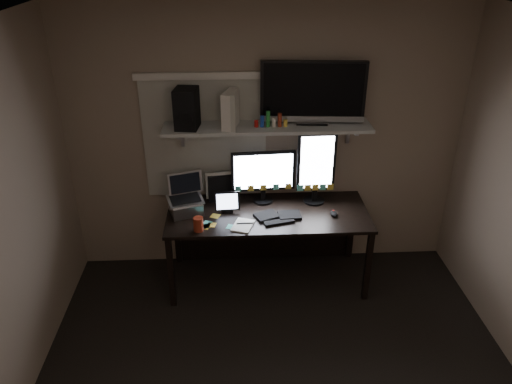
{
  "coord_description": "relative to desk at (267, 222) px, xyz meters",
  "views": [
    {
      "loc": [
        -0.31,
        -2.45,
        2.94
      ],
      "look_at": [
        -0.12,
        1.25,
        1.03
      ],
      "focal_mm": 35.0,
      "sensor_mm": 36.0,
      "label": 1
    }
  ],
  "objects": [
    {
      "name": "sticky_notes",
      "position": [
        -0.46,
        -0.26,
        0.18
      ],
      "size": [
        0.37,
        0.3,
        0.0
      ],
      "primitive_type": null,
      "rotation": [
        0.0,
        0.0,
        0.2
      ],
      "color": "gold",
      "rests_on": "desk"
    },
    {
      "name": "tv",
      "position": [
        0.39,
        0.12,
        1.2
      ],
      "size": [
        0.9,
        0.23,
        0.54
      ],
      "primitive_type": "cube",
      "rotation": [
        0.0,
        0.0,
        -0.08
      ],
      "color": "black",
      "rests_on": "wall_shelf"
    },
    {
      "name": "monitor_landscape",
      "position": [
        -0.03,
        0.09,
        0.43
      ],
      "size": [
        0.59,
        0.1,
        0.51
      ],
      "primitive_type": "cube",
      "rotation": [
        0.0,
        0.0,
        0.07
      ],
      "color": "black",
      "rests_on": "desk"
    },
    {
      "name": "back_wall",
      "position": [
        0.0,
        0.25,
        0.7
      ],
      "size": [
        3.6,
        0.0,
        3.6
      ],
      "primitive_type": "plane",
      "rotation": [
        1.57,
        0.0,
        0.0
      ],
      "color": "#826E5D",
      "rests_on": "floor"
    },
    {
      "name": "tablet",
      "position": [
        -0.36,
        -0.09,
        0.27
      ],
      "size": [
        0.23,
        0.11,
        0.2
      ],
      "primitive_type": "cube",
      "rotation": [
        0.0,
        0.0,
        0.07
      ],
      "color": "black",
      "rests_on": "desk"
    },
    {
      "name": "notepad",
      "position": [
        -0.23,
        -0.35,
        0.18
      ],
      "size": [
        0.22,
        0.26,
        0.01
      ],
      "primitive_type": "cube",
      "rotation": [
        0.0,
        0.0,
        -0.33
      ],
      "color": "white",
      "rests_on": "desk"
    },
    {
      "name": "keyboard",
      "position": [
        0.08,
        -0.21,
        0.19
      ],
      "size": [
        0.43,
        0.25,
        0.02
      ],
      "primitive_type": "cube",
      "rotation": [
        0.0,
        0.0,
        0.25
      ],
      "color": "black",
      "rests_on": "desk"
    },
    {
      "name": "file_sorter",
      "position": [
        -0.43,
        0.15,
        0.31
      ],
      "size": [
        0.23,
        0.13,
        0.27
      ],
      "primitive_type": "cube",
      "rotation": [
        0.0,
        0.0,
        0.16
      ],
      "color": "black",
      "rests_on": "desk"
    },
    {
      "name": "ceiling",
      "position": [
        0.0,
        -1.55,
        1.95
      ],
      "size": [
        3.6,
        3.6,
        0.0
      ],
      "primitive_type": "plane",
      "rotation": [
        3.14,
        0.0,
        0.0
      ],
      "color": "silver",
      "rests_on": "back_wall"
    },
    {
      "name": "speaker",
      "position": [
        -0.68,
        0.05,
        1.1
      ],
      "size": [
        0.22,
        0.25,
        0.34
      ],
      "primitive_type": "cube",
      "rotation": [
        0.0,
        0.0,
        -0.14
      ],
      "color": "black",
      "rests_on": "wall_shelf"
    },
    {
      "name": "game_console",
      "position": [
        -0.31,
        0.06,
        1.08
      ],
      "size": [
        0.16,
        0.27,
        0.31
      ],
      "primitive_type": "cube",
      "rotation": [
        0.0,
        0.0,
        -0.31
      ],
      "color": "beige",
      "rests_on": "wall_shelf"
    },
    {
      "name": "bottles",
      "position": [
        0.03,
        0.04,
        0.99
      ],
      "size": [
        0.22,
        0.08,
        0.14
      ],
      "primitive_type": null,
      "rotation": [
        0.0,
        0.0,
        -0.17
      ],
      "color": "#A50F0C",
      "rests_on": "wall_shelf"
    },
    {
      "name": "desk",
      "position": [
        0.0,
        0.0,
        0.0
      ],
      "size": [
        1.8,
        0.75,
        0.73
      ],
      "color": "black",
      "rests_on": "floor"
    },
    {
      "name": "wall_shelf",
      "position": [
        0.0,
        0.08,
        0.91
      ],
      "size": [
        1.8,
        0.35,
        0.03
      ],
      "primitive_type": "cube",
      "color": "#ACACA7",
      "rests_on": "back_wall"
    },
    {
      "name": "mouse",
      "position": [
        0.58,
        -0.21,
        0.19
      ],
      "size": [
        0.07,
        0.1,
        0.04
      ],
      "primitive_type": "ellipsoid",
      "rotation": [
        0.0,
        0.0,
        0.1
      ],
      "color": "black",
      "rests_on": "desk"
    },
    {
      "name": "window_blinds",
      "position": [
        -0.55,
        0.24,
        0.75
      ],
      "size": [
        1.1,
        0.02,
        1.1
      ],
      "primitive_type": "cube",
      "color": "#B8B3A5",
      "rests_on": "back_wall"
    },
    {
      "name": "cup",
      "position": [
        -0.6,
        -0.4,
        0.24
      ],
      "size": [
        0.1,
        0.1,
        0.12
      ],
      "primitive_type": "cylinder",
      "rotation": [
        0.0,
        0.0,
        0.23
      ],
      "color": "maroon",
      "rests_on": "desk"
    },
    {
      "name": "monitor_portrait",
      "position": [
        0.44,
        0.06,
        0.52
      ],
      "size": [
        0.35,
        0.07,
        0.69
      ],
      "primitive_type": "cube",
      "rotation": [
        0.0,
        0.0,
        0.03
      ],
      "color": "black",
      "rests_on": "desk"
    },
    {
      "name": "laptop",
      "position": [
        -0.73,
        -0.1,
        0.35
      ],
      "size": [
        0.37,
        0.33,
        0.34
      ],
      "primitive_type": "cube",
      "rotation": [
        0.0,
        0.0,
        0.31
      ],
      "color": "#A9A8AD",
      "rests_on": "desk"
    }
  ]
}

